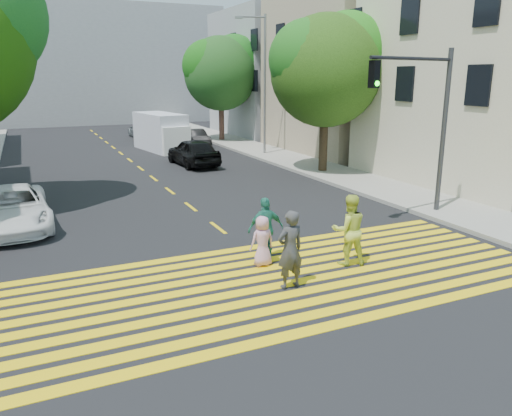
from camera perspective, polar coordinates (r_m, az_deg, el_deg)
ground at (r=11.39m, az=6.41°, el=-10.38°), size 120.00×120.00×0.00m
sidewalk_right at (r=27.95m, az=5.62°, el=4.98°), size 3.00×60.00×0.15m
crosswalk at (r=12.40m, az=3.36°, el=-8.11°), size 13.40×5.30×0.01m
lane_line at (r=32.11m, az=-14.73°, el=5.72°), size 0.12×34.40×0.01m
building_right_cream at (r=26.42m, az=26.75°, el=13.68°), size 10.00×10.00×10.00m
building_right_tan at (r=34.47m, az=12.07°, el=14.81°), size 10.00×10.00×10.00m
building_right_grey at (r=43.82m, az=3.23°, el=15.05°), size 10.00×10.00×10.00m
backdrop_block at (r=57.05m, az=-19.91°, el=15.18°), size 30.00×8.00×12.00m
tree_right_near at (r=25.52m, az=8.15°, el=15.89°), size 7.09×6.81×7.92m
tree_right_far at (r=38.26m, az=-3.96°, el=15.52°), size 6.66×6.32×7.85m
pedestrian_man at (r=11.63m, az=3.91°, el=-4.76°), size 0.73×0.52×1.88m
pedestrian_woman at (r=13.26m, az=10.58°, el=-2.47°), size 1.08×0.95×1.89m
pedestrian_child at (r=13.01m, az=0.72°, el=-3.80°), size 0.68×0.46×1.35m
pedestrian_extra at (r=13.44m, az=1.12°, el=-2.37°), size 1.03×0.48×1.72m
white_sedan at (r=18.01m, az=-26.12°, el=-0.06°), size 2.42×4.94×1.35m
dark_car_near at (r=28.01m, az=-7.19°, el=6.38°), size 2.08×4.58×1.52m
silver_car at (r=41.84m, az=-12.96°, el=8.67°), size 1.73×4.13×1.19m
dark_car_parked at (r=35.88m, az=-6.88°, el=7.96°), size 1.34×3.64×1.19m
white_van at (r=34.08m, az=-10.70°, el=8.41°), size 2.69×5.41×2.44m
traffic_signal at (r=17.83m, az=18.86°, el=10.50°), size 3.89×0.93×5.75m
street_lamp at (r=31.19m, az=0.71°, el=14.80°), size 1.88×0.58×8.37m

